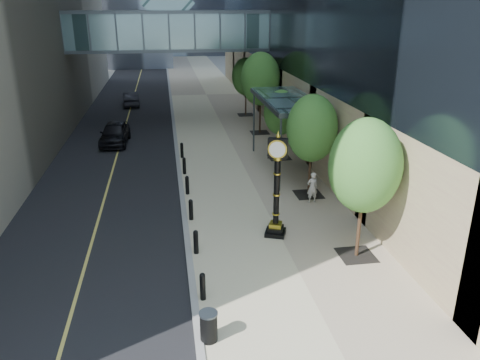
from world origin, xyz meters
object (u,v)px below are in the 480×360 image
Objects in this scene: street_clock at (277,193)px; pedestrian at (312,187)px; trash_bin at (209,327)px; car_far at (131,99)px; car_near at (115,133)px.

pedestrian is at bearing 71.50° from street_clock.
car_far is at bearing 96.74° from trash_bin.
car_far is (0.31, 14.03, -0.10)m from car_near.
street_clock reaches higher than car_far.
pedestrian reaches higher than trash_bin.
car_near is (-8.14, 15.95, -1.21)m from street_clock.
pedestrian is 0.39× the size of car_far.
trash_bin is 0.22× the size of car_far.
pedestrian is 28.77m from car_far.
car_far reaches higher than trash_bin.
street_clock reaches higher than car_near.
street_clock reaches higher than pedestrian.
trash_bin is 36.62m from car_far.
pedestrian is 16.70m from car_near.
car_near is at bearing 82.57° from car_far.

